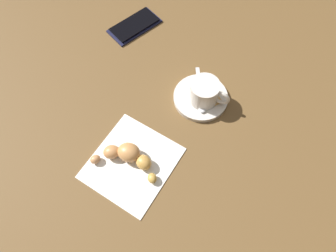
{
  "coord_description": "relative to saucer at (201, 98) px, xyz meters",
  "views": [
    {
      "loc": [
        -0.26,
        -0.17,
        0.61
      ],
      "look_at": [
        0.0,
        -0.02,
        0.02
      ],
      "focal_mm": 32.5,
      "sensor_mm": 36.0,
      "label": 1
    }
  ],
  "objects": [
    {
      "name": "espresso_cup",
      "position": [
        -0.0,
        -0.01,
        0.03
      ],
      "size": [
        0.07,
        0.09,
        0.05
      ],
      "color": "silver",
      "rests_on": "saucer"
    },
    {
      "name": "teaspoon",
      "position": [
        -0.0,
        -0.0,
        0.01
      ],
      "size": [
        0.12,
        0.08,
        0.01
      ],
      "color": "silver",
      "rests_on": "saucer"
    },
    {
      "name": "saucer",
      "position": [
        0.0,
        0.0,
        0.0
      ],
      "size": [
        0.13,
        0.13,
        0.01
      ],
      "primitive_type": "cylinder",
      "color": "silver",
      "rests_on": "ground"
    },
    {
      "name": "croissant",
      "position": [
        -0.21,
        0.07,
        0.01
      ],
      "size": [
        0.08,
        0.15,
        0.04
      ],
      "color": "gold",
      "rests_on": "napkin"
    },
    {
      "name": "cell_phone",
      "position": [
        0.12,
        0.26,
        -0.0
      ],
      "size": [
        0.15,
        0.11,
        0.01
      ],
      "color": "#181A35",
      "rests_on": "ground"
    },
    {
      "name": "sugar_packet",
      "position": [
        0.02,
        -0.02,
        0.01
      ],
      "size": [
        0.05,
        0.07,
        0.01
      ],
      "primitive_type": "cube",
      "rotation": [
        0.0,
        0.0,
        7.3
      ],
      "color": "tan",
      "rests_on": "saucer"
    },
    {
      "name": "ground_plane",
      "position": [
        -0.11,
        0.05,
        -0.01
      ],
      "size": [
        1.8,
        1.8,
        0.0
      ],
      "primitive_type": "plane",
      "color": "brown"
    },
    {
      "name": "napkin",
      "position": [
        -0.21,
        0.06,
        -0.0
      ],
      "size": [
        0.18,
        0.17,
        0.0
      ],
      "primitive_type": "cube",
      "rotation": [
        0.0,
        0.0,
        -0.05
      ],
      "color": "white",
      "rests_on": "ground"
    }
  ]
}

